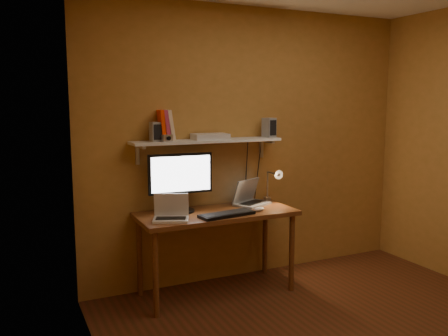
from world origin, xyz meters
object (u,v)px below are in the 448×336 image
desk (217,221)px  speaker_left (156,132)px  mouse (259,209)px  desk_lamp (274,181)px  speaker_right (269,128)px  keyboard (227,214)px  netbook (171,213)px  monitor (180,179)px  shelf_camera (167,138)px  laptop (249,198)px  router (210,136)px  wall_shelf (207,141)px

desk → speaker_left: (-0.48, 0.20, 0.79)m
mouse → desk_lamp: size_ratio=0.26×
mouse → speaker_right: size_ratio=0.53×
keyboard → mouse: bearing=-1.6°
speaker_right → speaker_left: bearing=163.4°
netbook → desk_lamp: (1.11, 0.22, 0.15)m
monitor → shelf_camera: shelf_camera is taller
keyboard → speaker_right: bearing=22.6°
laptop → desk_lamp: 0.29m
monitor → speaker_left: size_ratio=3.44×
speaker_left → router: size_ratio=0.53×
monitor → router: size_ratio=1.82×
wall_shelf → keyboard: size_ratio=2.85×
speaker_right → shelf_camera: size_ratio=1.74×
keyboard → monitor: bearing=126.0°
shelf_camera → desk_lamp: bearing=0.2°
netbook → speaker_right: speaker_right is taller
laptop → netbook: size_ratio=1.16×
wall_shelf → laptop: (0.40, -0.05, -0.54)m
wall_shelf → desk_lamp: (0.66, -0.07, -0.40)m
keyboard → mouse: 0.34m
speaker_right → desk: bearing=-179.7°
wall_shelf → desk_lamp: wall_shelf is taller
mouse → shelf_camera: bearing=156.4°
laptop → keyboard: laptop is taller
desk → wall_shelf: wall_shelf is taller
netbook → router: 0.81m
wall_shelf → netbook: size_ratio=4.10×
monitor → desk_lamp: monitor is taller
mouse → desk_lamp: (0.31, 0.27, 0.19)m
shelf_camera → monitor: bearing=4.6°
shelf_camera → router: 0.43m
laptop → shelf_camera: shelf_camera is taller
mouse → desk_lamp: 0.45m
wall_shelf → shelf_camera: 0.41m
wall_shelf → shelf_camera: bearing=-169.9°
speaker_right → shelf_camera: bearing=167.4°
monitor → laptop: size_ratio=1.44×
router → speaker_left: bearing=179.6°
shelf_camera → router: size_ratio=0.34×
wall_shelf → shelf_camera: shelf_camera is taller
desk → mouse: (0.35, -0.14, 0.10)m
desk → speaker_left: bearing=157.8°
wall_shelf → laptop: wall_shelf is taller
mouse → speaker_right: bearing=44.8°
speaker_left → router: bearing=-3.6°
monitor → speaker_right: 1.02m
monitor → speaker_right: bearing=7.6°
monitor → netbook: monitor is taller
netbook → desk: bearing=34.8°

